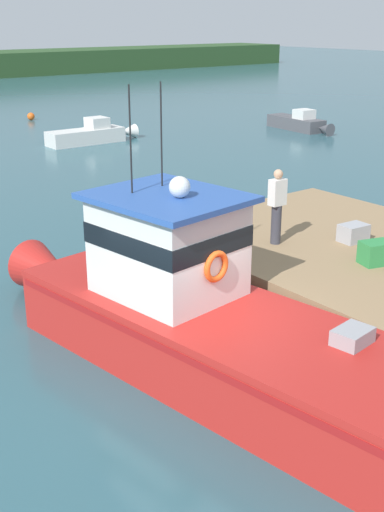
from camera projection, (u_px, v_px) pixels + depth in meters
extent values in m
plane|color=#2D5660|center=(197.00, 372.00, 11.45)|extent=(200.00, 200.00, 0.00)
cylinder|color=#4C3D2D|center=(163.00, 255.00, 15.59)|extent=(0.36, 0.36, 1.00)
cylinder|color=#4C3D2D|center=(312.00, 217.00, 18.59)|extent=(0.36, 0.36, 1.00)
cube|color=#937551|center=(375.00, 255.00, 13.84)|extent=(6.00, 9.00, 0.20)
cube|color=red|center=(218.00, 347.00, 11.14)|extent=(3.55, 8.26, 1.10)
cone|color=red|center=(52.00, 273.00, 14.36)|extent=(1.33, 1.93, 1.10)
cube|color=#A31919|center=(218.00, 323.00, 10.98)|extent=(3.55, 8.11, 0.12)
cube|color=red|center=(218.00, 315.00, 10.93)|extent=(3.59, 8.27, 0.12)
cube|color=silver|center=(168.00, 250.00, 11.43)|extent=(2.18, 2.43, 1.80)
cube|color=black|center=(168.00, 233.00, 11.32)|extent=(2.20, 2.46, 0.36)
cube|color=#2D56A8|center=(167.00, 197.00, 11.11)|extent=(2.46, 2.76, 0.10)
sphere|color=white|center=(180.00, 187.00, 10.83)|extent=(0.36, 0.36, 0.36)
cylinder|color=black|center=(130.00, 140.00, 10.88)|extent=(0.03, 0.03, 1.80)
cylinder|color=black|center=(161.00, 135.00, 11.34)|extent=(0.03, 0.03, 1.80)
cube|color=#939399|center=(352.00, 340.00, 9.81)|extent=(0.65, 0.52, 0.36)
torus|color=orange|center=(353.00, 386.00, 8.82)|extent=(0.63, 0.63, 0.12)
torus|color=#EA5119|center=(216.00, 267.00, 10.68)|extent=(0.55, 0.17, 0.54)
cube|color=#2D8442|center=(376.00, 253.00, 13.00)|extent=(0.70, 0.60, 0.46)
cube|color=#9E9EA3|center=(353.00, 233.00, 14.32)|extent=(0.63, 0.49, 0.38)
cylinder|color=#383842|center=(276.00, 224.00, 14.11)|extent=(0.22, 0.22, 0.86)
cube|color=white|center=(278.00, 192.00, 13.87)|extent=(0.36, 0.22, 0.56)
sphere|color=tan|center=(278.00, 174.00, 13.73)|extent=(0.20, 0.20, 0.20)
cube|color=#4C4C51|center=(296.00, 123.00, 36.14)|extent=(1.48, 3.71, 0.66)
cone|color=#4C4C51|center=(324.00, 129.00, 34.35)|extent=(0.74, 0.96, 0.66)
cube|color=silver|center=(304.00, 114.00, 35.44)|extent=(1.00, 0.99, 0.49)
cube|color=silver|center=(86.00, 136.00, 32.04)|extent=(3.82, 1.24, 0.69)
cone|color=silver|center=(127.00, 132.00, 33.40)|extent=(0.96, 0.70, 0.69)
cube|color=silver|center=(97.00, 123.00, 32.21)|extent=(0.96, 0.98, 0.52)
sphere|color=#EA5B19|center=(31.00, 116.00, 39.45)|extent=(0.44, 0.44, 0.44)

